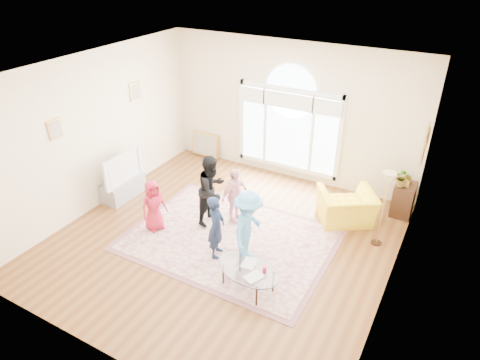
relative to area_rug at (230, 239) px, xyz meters
The scene contains 18 objects.
ground 0.13m from the area_rug, 150.43° to the right, with size 6.00×6.00×0.00m, color brown.
room_shell 3.18m from the area_rug, 92.09° to the left, with size 6.00×6.00×6.00m.
area_rug is the anchor object (origin of this frame).
rug_border 0.00m from the area_rug, behind, with size 3.80×2.80×0.01m, color #815055.
tv_console 2.88m from the area_rug, behind, with size 0.45×1.00×0.42m, color #919499.
television 2.96m from the area_rug, behind, with size 0.18×1.17×0.67m.
coffee_table 1.40m from the area_rug, 46.99° to the right, with size 1.26×0.96×0.54m.
armchair 2.43m from the area_rug, 43.97° to the left, with size 1.05×0.92×0.68m, color yellow.
side_cabinet 3.68m from the area_rug, 43.19° to the left, with size 0.40×0.50×0.70m, color black.
floor_lamp 3.05m from the area_rug, 26.87° to the left, with size 0.27×0.27×1.51m.
plant_pedestal 3.55m from the area_rug, 42.79° to the left, with size 0.20×0.20×0.70m, color white.
potted_plant 3.64m from the area_rug, 42.79° to the left, with size 0.34×0.30×0.38m, color #33722D.
leaning_picture 3.71m from the area_rug, 130.05° to the left, with size 0.80×0.05×0.62m, color tan.
child_red 1.60m from the area_rug, 164.71° to the right, with size 0.51×0.33×1.05m, color #AE1A33.
child_navy 0.79m from the area_rug, 87.05° to the right, with size 0.44×0.29×1.20m, color #18243E.
child_black 1.02m from the area_rug, 148.01° to the left, with size 0.70×0.54×1.44m, color black.
child_pink 0.88m from the area_rug, 111.44° to the left, with size 0.68×0.28×1.16m, color #F0AAB8.
child_blue 0.98m from the area_rug, 31.26° to the right, with size 0.89×0.51×1.38m, color #4F9ED8.
Camera 1 is at (3.47, -5.59, 4.96)m, focal length 32.00 mm.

